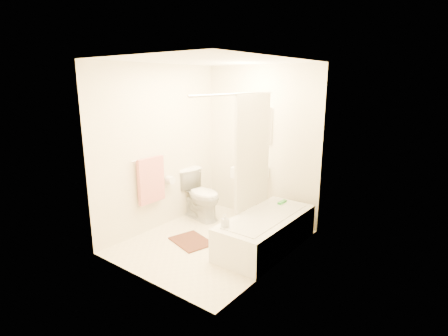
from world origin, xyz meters
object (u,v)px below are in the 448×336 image
Objects in this scene: soap_bottle at (225,221)px; bath_mat at (191,241)px; sink at (250,191)px; bathtub at (266,232)px; toilet at (200,195)px.

bath_mat is at bearing 169.47° from soap_bottle.
sink is 1.43m from soap_bottle.
toilet is at bearing 169.02° from bathtub.
sink is at bearing -45.98° from toilet.
bath_mat is 3.34× the size of soap_bottle.
sink reaches higher than toilet.
bath_mat is at bearing -151.42° from bathtub.
sink is (0.65, 0.45, 0.08)m from toilet.
toilet is 0.51× the size of bathtub.
toilet is 0.85× the size of sink.
sink is 0.60× the size of bathtub.
bath_mat is (-0.90, -0.49, -0.21)m from bathtub.
soap_bottle is at bearing -117.53° from toilet.
toilet is 4.69× the size of soap_bottle.
sink is 1.05m from bathtub.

